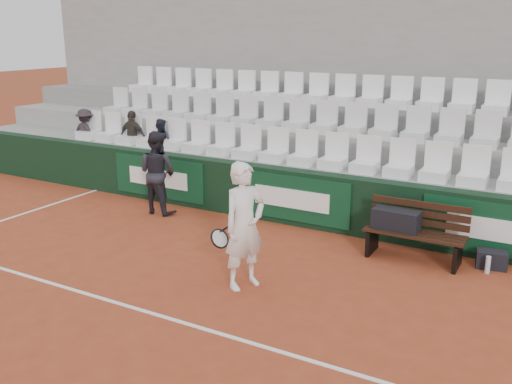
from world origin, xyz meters
name	(u,v)px	position (x,y,z in m)	size (l,w,h in m)	color
ground	(169,319)	(0.00, 0.00, 0.00)	(80.00, 80.00, 0.00)	#9C3E23
court_baseline	(169,318)	(0.00, 0.00, 0.00)	(18.00, 0.06, 0.01)	white
back_barrier	(309,199)	(0.07, 3.99, 0.50)	(18.00, 0.34, 1.00)	black
grandstand_tier_front	(320,190)	(0.00, 4.62, 0.50)	(18.00, 0.95, 1.00)	gray
grandstand_tier_mid	(339,169)	(0.00, 5.58, 0.72)	(18.00, 0.95, 1.45)	#979795
grandstand_tier_back	(356,149)	(0.00, 6.53, 0.95)	(18.00, 0.95, 1.90)	gray
grandstand_rear_wall	(368,88)	(0.00, 7.15, 2.20)	(18.00, 0.30, 4.40)	gray
seat_row_front	(318,149)	(0.00, 4.45, 1.31)	(11.90, 0.44, 0.63)	white
seat_row_mid	(338,118)	(0.00, 5.40, 1.77)	(11.90, 0.44, 0.63)	silver
seat_row_back	(356,90)	(0.00, 6.35, 2.21)	(11.90, 0.44, 0.63)	white
bench_left	(414,246)	(2.12, 3.31, 0.23)	(1.50, 0.56, 0.45)	black
sports_bag_left	(396,220)	(1.81, 3.33, 0.60)	(0.71, 0.30, 0.30)	black
sports_bag_ground	(492,259)	(3.20, 3.60, 0.13)	(0.43, 0.26, 0.26)	black
water_bottle_near	(368,240)	(1.35, 3.47, 0.13)	(0.07, 0.07, 0.26)	silver
water_bottle_far	(488,265)	(3.18, 3.36, 0.13)	(0.07, 0.07, 0.26)	silver
tennis_player	(244,226)	(0.33, 1.26, 0.87)	(0.81, 0.75, 1.75)	white
ball_kid	(157,172)	(-2.79, 3.30, 0.80)	(0.77, 0.60, 1.59)	black
spectator_a	(84,114)	(-5.84, 4.50, 1.56)	(0.72, 0.42, 1.12)	#271F25
spectator_b	(132,117)	(-4.41, 4.50, 1.59)	(0.69, 0.29, 1.17)	#302B26
spectator_c	(160,122)	(-3.65, 4.50, 1.53)	(0.51, 0.40, 1.05)	#1D212C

